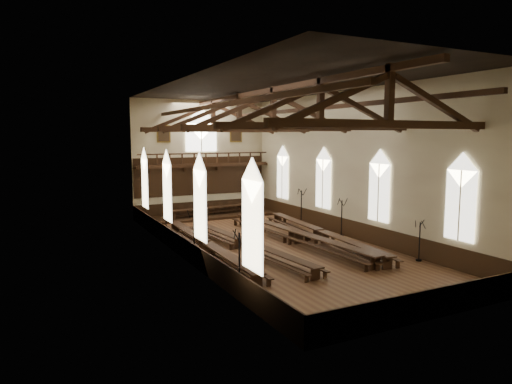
# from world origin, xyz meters

# --- Properties ---
(ground) EXTENTS (26.00, 26.00, 0.00)m
(ground) POSITION_xyz_m (0.00, 0.00, 0.00)
(ground) COLOR brown
(ground) RESTS_ON ground
(room_walls) EXTENTS (26.00, 26.00, 26.00)m
(room_walls) POSITION_xyz_m (0.00, 0.00, 6.46)
(room_walls) COLOR beige
(room_walls) RESTS_ON ground
(wainscot_band) EXTENTS (12.00, 26.00, 1.20)m
(wainscot_band) POSITION_xyz_m (0.00, 0.00, 0.60)
(wainscot_band) COLOR black
(wainscot_band) RESTS_ON ground
(side_windows) EXTENTS (11.85, 19.80, 4.50)m
(side_windows) POSITION_xyz_m (-0.00, -0.00, 3.74)
(side_windows) COLOR silver
(side_windows) RESTS_ON room_walls
(end_window) EXTENTS (2.80, 0.12, 3.80)m
(end_window) POSITION_xyz_m (0.00, 12.90, 7.22)
(end_window) COLOR white
(end_window) RESTS_ON room_walls
(minstrels_gallery) EXTENTS (11.80, 1.24, 3.70)m
(minstrels_gallery) POSITION_xyz_m (0.00, 12.66, 3.91)
(minstrels_gallery) COLOR #311F0F
(minstrels_gallery) RESTS_ON room_walls
(portraits) EXTENTS (7.75, 0.09, 1.45)m
(portraits) POSITION_xyz_m (0.00, 12.90, 7.10)
(portraits) COLOR brown
(portraits) RESTS_ON room_walls
(roof_trusses) EXTENTS (11.70, 25.70, 2.80)m
(roof_trusses) POSITION_xyz_m (0.00, -0.00, 8.22)
(roof_trusses) COLOR #311F0F
(roof_trusses) RESTS_ON room_walls
(refectory_row_a) EXTENTS (1.65, 14.32, 0.74)m
(refectory_row_a) POSITION_xyz_m (-4.43, 0.03, 0.54)
(refectory_row_a) COLOR #311F0F
(refectory_row_a) RESTS_ON ground
(refectory_row_b) EXTENTS (1.95, 13.85, 0.68)m
(refectory_row_b) POSITION_xyz_m (-2.16, -0.48, 0.50)
(refectory_row_b) COLOR #311F0F
(refectory_row_b) RESTS_ON ground
(refectory_row_c) EXTENTS (2.11, 14.98, 0.80)m
(refectory_row_c) POSITION_xyz_m (1.74, 0.09, 0.59)
(refectory_row_c) COLOR #311F0F
(refectory_row_c) RESTS_ON ground
(refectory_row_d) EXTENTS (2.17, 14.61, 0.76)m
(refectory_row_d) POSITION_xyz_m (3.49, -0.32, 0.55)
(refectory_row_d) COLOR #311F0F
(refectory_row_d) RESTS_ON ground
(dais) EXTENTS (11.40, 2.98, 0.20)m
(dais) POSITION_xyz_m (0.12, 11.40, 0.10)
(dais) COLOR black
(dais) RESTS_ON ground
(high_table) EXTENTS (7.29, 1.68, 0.68)m
(high_table) POSITION_xyz_m (0.12, 11.40, 0.77)
(high_table) COLOR #311F0F
(high_table) RESTS_ON dais
(high_chairs) EXTENTS (6.71, 0.41, 0.91)m
(high_chairs) POSITION_xyz_m (0.12, 12.11, 0.70)
(high_chairs) COLOR #311F0F
(high_chairs) RESTS_ON dais
(candelabrum_left_near) EXTENTS (0.86, 0.86, 2.89)m
(candelabrum_left_near) POSITION_xyz_m (-5.55, -7.01, 0.88)
(candelabrum_left_near) COLOR black
(candelabrum_left_near) RESTS_ON ground
(candelabrum_left_mid) EXTENTS (0.86, 0.84, 2.87)m
(candelabrum_left_mid) POSITION_xyz_m (-5.55, -0.98, 0.87)
(candelabrum_left_mid) COLOR black
(candelabrum_left_mid) RESTS_ON ground
(candelabrum_left_far) EXTENTS (0.68, 0.77, 2.51)m
(candelabrum_left_far) POSITION_xyz_m (-5.55, 4.70, 0.76)
(candelabrum_left_far) COLOR black
(candelabrum_left_far) RESTS_ON ground
(candelabrum_right_near) EXTENTS (0.70, 0.65, 2.31)m
(candelabrum_right_near) POSITION_xyz_m (5.55, -6.77, 0.70)
(candelabrum_right_near) COLOR black
(candelabrum_right_near) RESTS_ON ground
(candelabrum_right_mid) EXTENTS (0.78, 0.79, 2.67)m
(candelabrum_right_mid) POSITION_xyz_m (5.55, 0.24, 0.81)
(candelabrum_right_mid) COLOR black
(candelabrum_right_mid) RESTS_ON ground
(candelabrum_right_far) EXTENTS (0.80, 0.86, 2.82)m
(candelabrum_right_far) POSITION_xyz_m (5.55, 5.41, 0.86)
(candelabrum_right_far) COLOR black
(candelabrum_right_far) RESTS_ON ground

